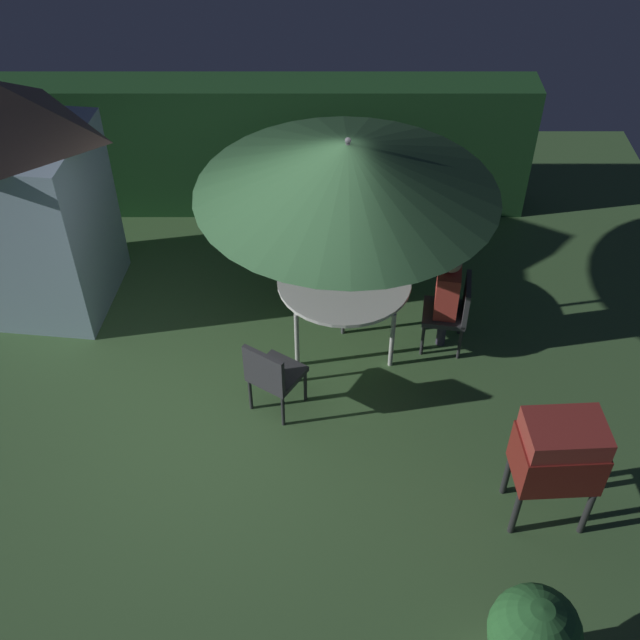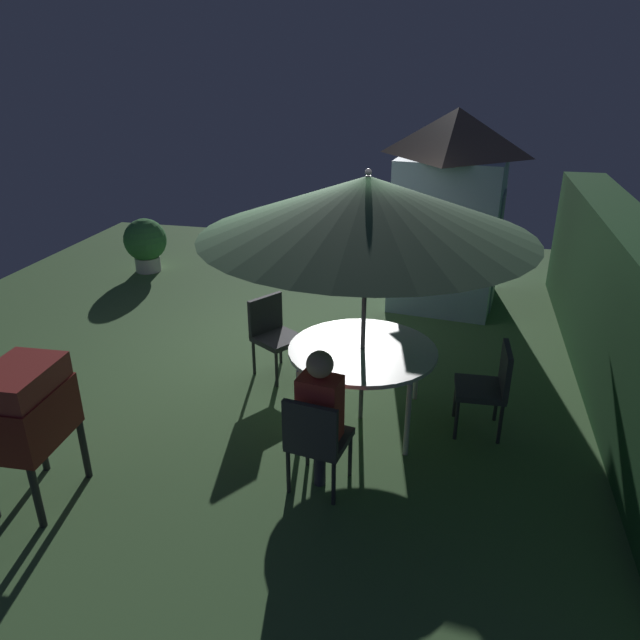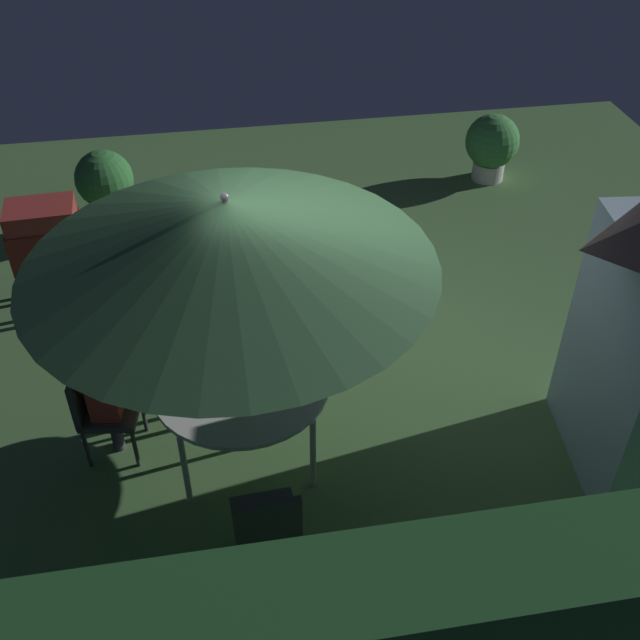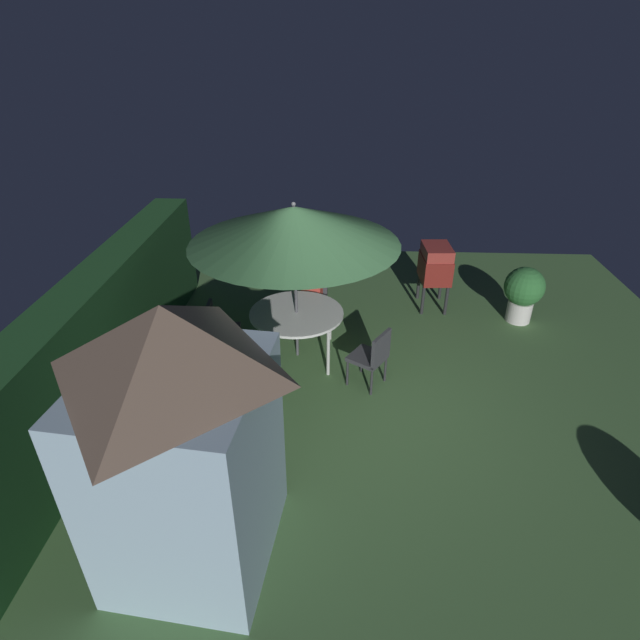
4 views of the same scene
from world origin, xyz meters
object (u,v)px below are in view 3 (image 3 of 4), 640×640
object	(u,v)px
chair_far_side	(267,524)
person_in_red	(104,381)
potted_plant_by_grill	(105,185)
patio_umbrella	(228,234)
bbq_grill	(46,236)
patio_table	(241,385)
chair_near_shed	(99,405)
chair_toward_hedge	(309,311)
potted_plant_by_shed	(492,144)

from	to	relation	value
chair_far_side	person_in_red	world-z (taller)	person_in_red
potted_plant_by_grill	patio_umbrella	bearing A→B (deg)	108.56
bbq_grill	person_in_red	world-z (taller)	person_in_red
patio_table	chair_near_shed	xyz separation A→B (m)	(1.17, -0.18, -0.21)
chair_toward_hedge	potted_plant_by_shed	bearing A→B (deg)	-133.02
chair_near_shed	bbq_grill	bearing A→B (deg)	-74.87
patio_umbrella	person_in_red	bearing A→B (deg)	-8.87
bbq_grill	person_in_red	distance (m)	2.29
patio_umbrella	person_in_red	world-z (taller)	patio_umbrella
patio_umbrella	chair_toward_hedge	size ratio (longest dim) A/B	3.32
chair_near_shed	potted_plant_by_grill	distance (m)	3.65
chair_near_shed	chair_far_side	world-z (taller)	same
bbq_grill	potted_plant_by_shed	world-z (taller)	bbq_grill
patio_umbrella	chair_toward_hedge	bearing A→B (deg)	-122.77
chair_far_side	potted_plant_by_grill	world-z (taller)	potted_plant_by_grill
chair_far_side	person_in_red	size ratio (longest dim) A/B	0.71
patio_table	potted_plant_by_grill	size ratio (longest dim) A/B	1.42
chair_toward_hedge	person_in_red	world-z (taller)	person_in_red
potted_plant_by_shed	patio_table	bearing A→B (deg)	49.42
chair_toward_hedge	potted_plant_by_shed	size ratio (longest dim) A/B	1.00
bbq_grill	potted_plant_by_shed	distance (m)	5.77
bbq_grill	chair_toward_hedge	size ratio (longest dim) A/B	1.33
chair_far_side	patio_table	bearing A→B (deg)	-87.17
bbq_grill	chair_far_side	world-z (taller)	bbq_grill
chair_near_shed	chair_far_side	xyz separation A→B (m)	(-1.23, 1.39, 0.00)
bbq_grill	potted_plant_by_shed	size ratio (longest dim) A/B	1.33
chair_far_side	potted_plant_by_grill	bearing A→B (deg)	-75.05
person_in_red	potted_plant_by_grill	bearing A→B (deg)	-86.80
patio_umbrella	potted_plant_by_grill	xyz separation A→B (m)	(1.29, -3.83, -1.57)
patio_table	chair_toward_hedge	size ratio (longest dim) A/B	1.59
potted_plant_by_shed	patio_umbrella	bearing A→B (deg)	49.42
bbq_grill	chair_near_shed	distance (m)	2.28
patio_umbrella	bbq_grill	xyz separation A→B (m)	(1.76, -2.36, -1.31)
chair_toward_hedge	person_in_red	bearing A→B (deg)	28.07
chair_far_side	chair_toward_hedge	size ratio (longest dim) A/B	1.00
patio_table	potted_plant_by_shed	size ratio (longest dim) A/B	1.60
potted_plant_by_grill	bbq_grill	bearing A→B (deg)	72.36
patio_table	chair_near_shed	world-z (taller)	chair_near_shed
chair_toward_hedge	potted_plant_by_grill	xyz separation A→B (m)	(2.02, -2.70, 0.06)
patio_umbrella	chair_far_side	xyz separation A→B (m)	(-0.06, 1.21, -1.64)
chair_far_side	person_in_red	distance (m)	1.81
patio_table	patio_umbrella	world-z (taller)	patio_umbrella
patio_table	potted_plant_by_grill	world-z (taller)	potted_plant_by_grill
bbq_grill	chair_far_side	size ratio (longest dim) A/B	1.33
patio_table	chair_far_side	size ratio (longest dim) A/B	1.59
bbq_grill	potted_plant_by_shed	bearing A→B (deg)	-160.46
bbq_grill	chair_toward_hedge	world-z (taller)	bbq_grill
chair_far_side	potted_plant_by_shed	distance (m)	6.58
potted_plant_by_shed	chair_far_side	bearing A→B (deg)	56.71
potted_plant_by_grill	patio_table	bearing A→B (deg)	108.56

